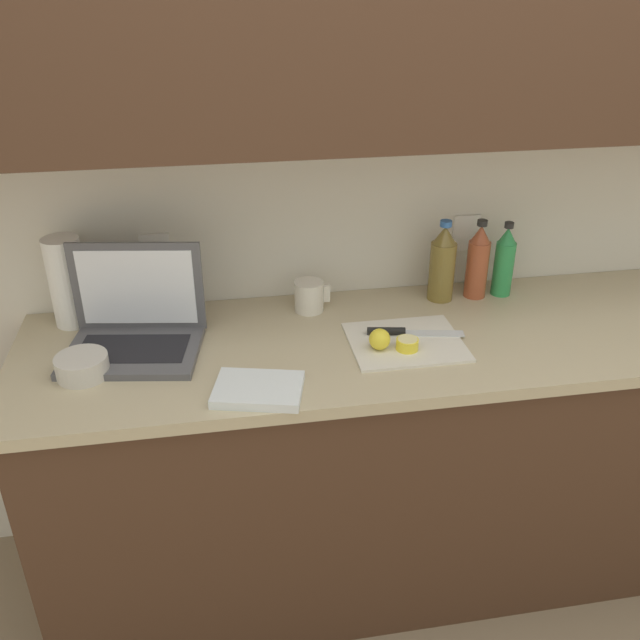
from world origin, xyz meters
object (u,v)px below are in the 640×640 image
knife (398,331)px  paper_towel_roll (67,282)px  laptop (135,325)px  lemon_whole_beside (380,339)px  bottle_oil_tall (478,262)px  bottle_water_clear (442,264)px  cutting_board (405,342)px  lemon_half_cut (407,344)px  bottle_green_soda (504,262)px  bowl_white (82,366)px  measuring_cup (309,296)px

knife → paper_towel_roll: 0.98m
laptop → lemon_whole_beside: bearing=-3.1°
bottle_oil_tall → knife: bearing=-145.1°
lemon_whole_beside → bottle_water_clear: bottle_water_clear is taller
cutting_board → bottle_oil_tall: 0.42m
lemon_half_cut → laptop: bearing=167.7°
bottle_green_soda → cutting_board: bearing=-146.4°
bottle_water_clear → cutting_board: bearing=-125.7°
bottle_oil_tall → bottle_water_clear: bottle_water_clear is taller
laptop → paper_towel_roll: bearing=147.6°
laptop → paper_towel_roll: 0.27m
bottle_water_clear → lemon_whole_beside: bearing=-133.0°
bowl_white → lemon_half_cut: bearing=-1.6°
laptop → bottle_oil_tall: 1.07m
bottle_oil_tall → paper_towel_roll: (-1.26, 0.02, 0.02)m
knife → lemon_whole_beside: size_ratio=4.73×
measuring_cup → knife: bearing=-42.4°
cutting_board → measuring_cup: size_ratio=2.89×
bowl_white → lemon_whole_beside: bearing=-0.6°
lemon_half_cut → lemon_whole_beside: lemon_whole_beside is taller
lemon_whole_beside → bottle_water_clear: 0.41m
lemon_half_cut → bottle_water_clear: 0.38m
bottle_green_soda → bottle_oil_tall: (-0.09, 0.00, 0.01)m
cutting_board → bottle_water_clear: bottle_water_clear is taller
bottle_water_clear → paper_towel_roll: (-1.14, 0.02, 0.01)m
laptop → lemon_half_cut: 0.76m
bowl_white → paper_towel_roll: 0.34m
knife → lemon_whole_beside: 0.11m
lemon_half_cut → measuring_cup: 0.38m
laptop → lemon_half_cut: bearing=-3.1°
bottle_water_clear → paper_towel_roll: paper_towel_roll is taller
measuring_cup → bowl_white: 0.70m
bottle_oil_tall → measuring_cup: bottle_oil_tall is taller
cutting_board → bowl_white: bowl_white is taller
bottle_green_soda → measuring_cup: size_ratio=2.23×
bowl_white → bottle_green_soda: bearing=12.6°
lemon_half_cut → bottle_water_clear: (0.20, 0.31, 0.10)m
knife → measuring_cup: (-0.23, 0.21, 0.03)m
bottle_green_soda → paper_towel_roll: 1.35m
cutting_board → bowl_white: size_ratio=2.33×
bottle_oil_tall → bottle_water_clear: bearing=-180.0°
bottle_water_clear → paper_towel_roll: size_ratio=0.97×
laptop → bottle_oil_tall: size_ratio=1.56×
cutting_board → paper_towel_roll: 1.00m
bottle_oil_tall → lemon_half_cut: bearing=-135.6°
knife → bottle_green_soda: (0.41, 0.22, 0.10)m
paper_towel_roll → bottle_green_soda: bearing=-1.0°
knife → lemon_half_cut: 0.09m
bottle_green_soda → paper_towel_roll: paper_towel_roll is taller
bowl_white → paper_towel_roll: size_ratio=0.50×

